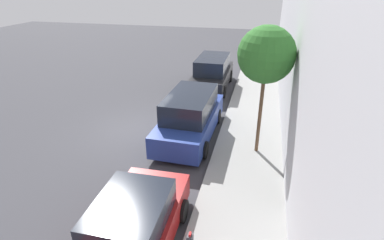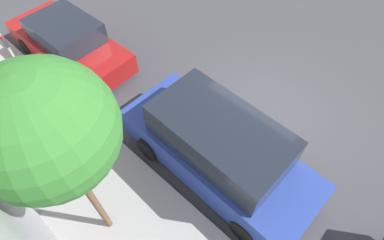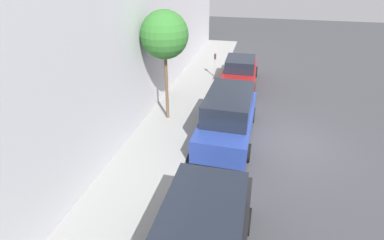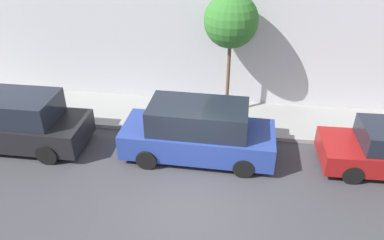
{
  "view_description": "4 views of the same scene",
  "coord_description": "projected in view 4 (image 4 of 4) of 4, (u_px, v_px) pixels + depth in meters",
  "views": [
    {
      "loc": [
        5.0,
        -10.79,
        6.05
      ],
      "look_at": [
        2.51,
        -0.49,
        1.0
      ],
      "focal_mm": 28.0,
      "sensor_mm": 36.0,
      "label": 1
    },
    {
      "loc": [
        5.43,
        2.05,
        6.87
      ],
      "look_at": [
        2.16,
        -0.96,
        1.0
      ],
      "focal_mm": 28.0,
      "sensor_mm": 36.0,
      "label": 2
    },
    {
      "loc": [
        1.3,
        10.53,
        6.29
      ],
      "look_at": [
        3.6,
        0.79,
        1.0
      ],
      "focal_mm": 28.0,
      "sensor_mm": 36.0,
      "label": 3
    },
    {
      "loc": [
        -7.76,
        -1.17,
        7.48
      ],
      "look_at": [
        2.9,
        0.29,
        1.0
      ],
      "focal_mm": 35.0,
      "sensor_mm": 36.0,
      "label": 4
    }
  ],
  "objects": [
    {
      "name": "parked_minivan_third",
      "position": [
        14.0,
        121.0,
        12.64
      ],
      "size": [
        2.02,
        4.91,
        1.9
      ],
      "color": "black",
      "rests_on": "ground_plane"
    },
    {
      "name": "ground_plane",
      "position": [
        188.0,
        203.0,
        10.58
      ],
      "size": [
        60.0,
        60.0,
        0.0
      ],
      "primitive_type": "plane",
      "color": "#38383D"
    },
    {
      "name": "street_tree",
      "position": [
        231.0,
        21.0,
        12.86
      ],
      "size": [
        1.9,
        1.9,
        4.58
      ],
      "color": "brown",
      "rests_on": "sidewalk"
    },
    {
      "name": "sidewalk",
      "position": [
        206.0,
        116.0,
        14.59
      ],
      "size": [
        2.53,
        32.0,
        0.15
      ],
      "color": "gray",
      "rests_on": "ground_plane"
    },
    {
      "name": "parked_minivan_second",
      "position": [
        198.0,
        132.0,
        12.07
      ],
      "size": [
        2.02,
        4.94,
        1.9
      ],
      "color": "navy",
      "rests_on": "ground_plane"
    }
  ]
}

